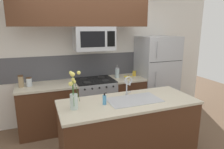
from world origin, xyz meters
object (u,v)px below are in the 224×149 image
(refrigerator, at_px, (156,76))
(sink_faucet, at_px, (128,83))
(storage_jar_tall, at_px, (21,81))
(microwave, at_px, (94,39))
(flower_vase, at_px, (74,97))
(dish_soap_bottle, at_px, (104,100))
(stove_range, at_px, (95,102))
(coffee_tin, at_px, (134,73))
(storage_jar_medium, at_px, (29,82))
(banana_bunch, at_px, (128,77))
(french_press, at_px, (117,73))

(refrigerator, relative_size, sink_faucet, 5.70)
(storage_jar_tall, bearing_deg, microwave, -2.02)
(refrigerator, bearing_deg, flower_vase, -147.98)
(flower_vase, bearing_deg, dish_soap_bottle, 1.03)
(stove_range, bearing_deg, coffee_tin, 3.19)
(flower_vase, bearing_deg, storage_jar_tall, 118.22)
(storage_jar_tall, xyz_separation_m, flower_vase, (0.69, -1.29, 0.06))
(sink_faucet, distance_m, dish_soap_bottle, 0.52)
(storage_jar_tall, relative_size, sink_faucet, 0.70)
(microwave, distance_m, coffee_tin, 1.18)
(storage_jar_tall, distance_m, sink_faucet, 1.89)
(microwave, xyz_separation_m, storage_jar_medium, (-1.19, 0.05, -0.73))
(flower_vase, bearing_deg, stove_range, 63.48)
(banana_bunch, xyz_separation_m, sink_faucet, (-0.47, -0.97, 0.18))
(stove_range, height_order, coffee_tin, coffee_tin)
(stove_range, relative_size, banana_bunch, 4.87)
(flower_vase, bearing_deg, microwave, 63.09)
(microwave, height_order, sink_faucet, microwave)
(refrigerator, bearing_deg, microwave, -178.35)
(coffee_tin, relative_size, sink_faucet, 0.36)
(french_press, bearing_deg, stove_range, -173.24)
(storage_jar_medium, height_order, flower_vase, flower_vase)
(stove_range, relative_size, microwave, 1.25)
(microwave, xyz_separation_m, sink_faucet, (0.24, -1.01, -0.62))
(stove_range, bearing_deg, refrigerator, 0.81)
(microwave, distance_m, french_press, 0.88)
(banana_bunch, relative_size, flower_vase, 0.38)
(stove_range, xyz_separation_m, refrigerator, (1.42, 0.02, 0.41))
(stove_range, xyz_separation_m, flower_vase, (-0.63, -1.26, 0.61))
(sink_faucet, bearing_deg, flower_vase, -165.25)
(microwave, relative_size, dish_soap_bottle, 4.51)
(microwave, distance_m, storage_jar_tall, 1.50)
(stove_range, bearing_deg, banana_bunch, -4.82)
(dish_soap_bottle, bearing_deg, flower_vase, -178.97)
(coffee_tin, bearing_deg, sink_faucet, -121.45)
(banana_bunch, bearing_deg, sink_faucet, -115.94)
(microwave, relative_size, refrigerator, 0.43)
(stove_range, distance_m, dish_soap_bottle, 1.37)
(microwave, height_order, refrigerator, microwave)
(refrigerator, distance_m, storage_jar_medium, 2.62)
(storage_jar_tall, bearing_deg, sink_faucet, -34.24)
(refrigerator, relative_size, dish_soap_bottle, 10.58)
(microwave, distance_m, storage_jar_medium, 1.40)
(storage_jar_tall, xyz_separation_m, storage_jar_medium, (0.13, 0.01, -0.03))
(coffee_tin, height_order, dish_soap_bottle, dish_soap_bottle)
(sink_faucet, height_order, flower_vase, flower_vase)
(microwave, relative_size, storage_jar_medium, 4.59)
(storage_jar_tall, height_order, sink_faucet, sink_faucet)
(storage_jar_medium, distance_m, flower_vase, 1.42)
(banana_bunch, height_order, sink_faucet, sink_faucet)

